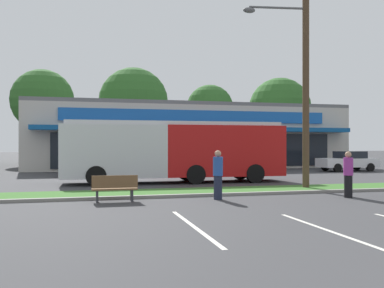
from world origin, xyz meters
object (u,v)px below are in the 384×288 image
Objects in this scene: city_bus at (174,150)px; car_1 at (348,161)px; bus_stop_bench at (115,188)px; pedestrian_mid at (218,175)px; utility_pole at (303,56)px; car_2 at (93,163)px; pedestrian_near_bench at (348,174)px.

car_1 is (14.96, 6.33, -0.99)m from city_bus.
bus_stop_bench is 3.79m from pedestrian_mid.
utility_pole is 2.75× the size of car_2.
pedestrian_near_bench is (9.24, -14.22, 0.07)m from car_2.
utility_pole is 16.11m from car_1.
bus_stop_bench is (-3.66, -7.04, -1.26)m from city_bus.
bus_stop_bench is at bearing -87.93° from car_2.
car_2 reaches higher than bus_stop_bench.
car_2 is (-19.10, -0.13, 0.05)m from car_1.
pedestrian_mid is (-5.01, 0.71, 0.03)m from pedestrian_near_bench.
city_bus is 8.04m from bus_stop_bench.
pedestrian_near_bench is (-9.85, -14.35, 0.11)m from car_1.
utility_pole reaches higher than car_1.
car_2 is 2.26× the size of pedestrian_mid.
city_bus reaches higher than bus_stop_bench.
car_2 is 2.32× the size of pedestrian_near_bench.
utility_pole is at bearing 15.42° from pedestrian_mid.
utility_pole is 6.21× the size of pedestrian_mid.
pedestrian_near_bench is at bearing 55.52° from car_1.
pedestrian_near_bench is at bearing -18.08° from pedestrian_mid.
car_1 is at bearing -116.68° from pedestrian_near_bench.
city_bus is at bearing -49.69° from pedestrian_near_bench.
pedestrian_mid is (-4.74, -2.25, -5.10)m from utility_pole.
car_2 is at bearing 97.42° from pedestrian_mid.
bus_stop_bench is 0.39× the size of car_2.
utility_pole is 6.39× the size of pedestrian_near_bench.
car_2 is at bearing -54.89° from city_bus.
utility_pole is at bearing -51.43° from car_2.
bus_stop_bench is 0.88× the size of pedestrian_mid.
bus_stop_bench is at bearing 63.98° from city_bus.
pedestrian_mid is (-14.86, -13.63, 0.14)m from car_1.
utility_pole is 2.50× the size of car_1.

